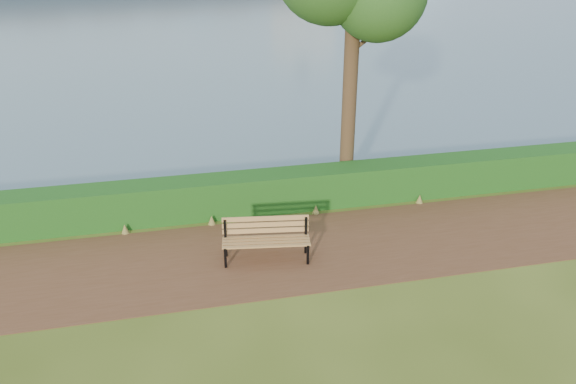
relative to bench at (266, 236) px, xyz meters
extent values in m
plane|color=#3F4F16|center=(0.06, -0.18, -0.56)|extent=(140.00, 140.00, 0.00)
cube|color=brown|center=(0.06, 0.12, -0.55)|extent=(40.00, 3.40, 0.01)
cube|color=#164A15|center=(0.06, 2.42, -0.06)|extent=(32.00, 0.85, 1.00)
cube|color=black|center=(-0.94, -0.20, -0.32)|extent=(0.06, 0.07, 0.48)
cube|color=black|center=(-0.87, 0.26, -0.10)|extent=(0.06, 0.07, 0.92)
cube|color=black|center=(-0.90, 0.03, -0.11)|extent=(0.13, 0.56, 0.05)
cube|color=black|center=(0.84, -0.46, -0.32)|extent=(0.06, 0.07, 0.48)
cube|color=black|center=(0.91, 0.00, -0.10)|extent=(0.06, 0.07, 0.92)
cube|color=black|center=(0.88, -0.23, -0.11)|extent=(0.13, 0.56, 0.05)
cube|color=#AA7141|center=(-0.04, -0.30, -0.07)|extent=(1.92, 0.37, 0.04)
cube|color=#AA7141|center=(-0.02, -0.17, -0.07)|extent=(1.92, 0.37, 0.04)
cube|color=#AA7141|center=(0.00, -0.03, -0.07)|extent=(1.92, 0.37, 0.04)
cube|color=#AA7141|center=(0.02, 0.10, -0.07)|extent=(1.92, 0.37, 0.04)
cube|color=#AA7141|center=(0.02, 0.17, 0.05)|extent=(1.91, 0.33, 0.11)
cube|color=#AA7141|center=(0.02, 0.17, 0.20)|extent=(1.91, 0.33, 0.11)
cube|color=#AA7141|center=(0.02, 0.17, 0.35)|extent=(1.91, 0.33, 0.11)
cylinder|color=#342315|center=(2.84, 3.05, 2.89)|extent=(0.38, 0.38, 6.90)
cylinder|color=#342315|center=(3.27, 3.05, 3.66)|extent=(1.01, 0.12, 0.75)
cylinder|color=#342315|center=(2.46, 3.15, 4.14)|extent=(0.78, 0.36, 0.69)
camera|label=1|loc=(-1.89, -10.67, 6.12)|focal=35.00mm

